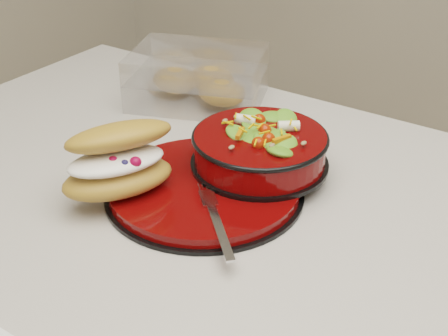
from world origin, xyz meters
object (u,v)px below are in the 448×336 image
Objects in this scene: dinner_plate at (204,188)px; pastry_box at (199,78)px; fork at (216,221)px; croissant at (120,161)px; salad_bowl at (260,145)px.

pastry_box reaches higher than dinner_plate.
dinner_plate is 0.10m from fork.
croissant is 1.51× the size of fork.
pastry_box is at bearing 82.69° from fork.
croissant is at bearing -136.82° from dinner_plate.
croissant reaches higher than fork.
croissant is (-0.08, -0.08, 0.05)m from dinner_plate.
salad_bowl is 1.08× the size of croissant.
salad_bowl is (0.04, 0.09, 0.04)m from dinner_plate.
fork is 0.44× the size of pastry_box.
croissant is at bearing 137.15° from fork.
croissant is (-0.12, -0.16, 0.01)m from salad_bowl.
dinner_plate is at bearing -16.41° from croissant.
dinner_plate is 0.13m from croissant.
salad_bowl is at bearing 54.62° from fork.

